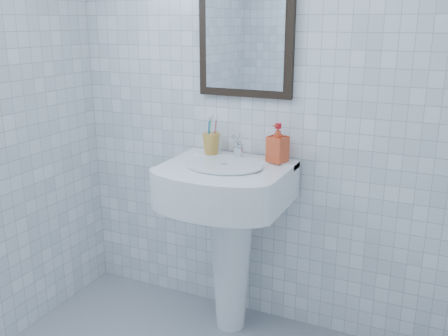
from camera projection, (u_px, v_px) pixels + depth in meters
The scene contains 6 objects.
wall_back at pixel (265, 95), 2.52m from camera, with size 2.20×0.02×2.50m, color white.
washbasin at pixel (229, 219), 2.56m from camera, with size 0.61×0.45×0.95m.
faucet at pixel (238, 148), 2.55m from camera, with size 0.05×0.11×0.13m.
toothbrush_cup at pixel (211, 144), 2.62m from camera, with size 0.09×0.09×0.11m, color gold, non-canonical shape.
soap_dispenser at pixel (278, 143), 2.46m from camera, with size 0.09×0.09×0.19m, color red.
wall_mirror at pixel (245, 34), 2.46m from camera, with size 0.50×0.04×0.62m.
Camera 1 is at (0.88, -1.18, 1.61)m, focal length 40.00 mm.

